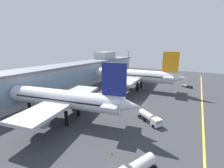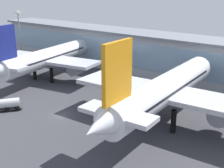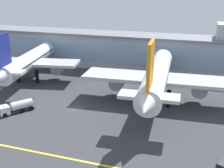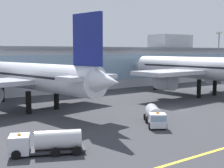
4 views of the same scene
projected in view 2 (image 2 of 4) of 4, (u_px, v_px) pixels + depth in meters
ground_plane at (62, 115)px, 70.35m from camera, size 204.89×204.89×0.00m
terminal_building at (162, 54)px, 99.05m from camera, size 149.35×14.00×18.98m
airliner_near_left at (48, 58)px, 95.87m from camera, size 35.08×47.90×18.99m
airliner_near_right at (165, 90)px, 64.30m from camera, size 42.29×52.33×20.76m
fuel_tanker_truck at (1, 105)px, 72.39m from camera, size 7.15×8.82×2.90m
apron_light_mast_centre at (19, 26)px, 123.95m from camera, size 1.80×1.80×18.81m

